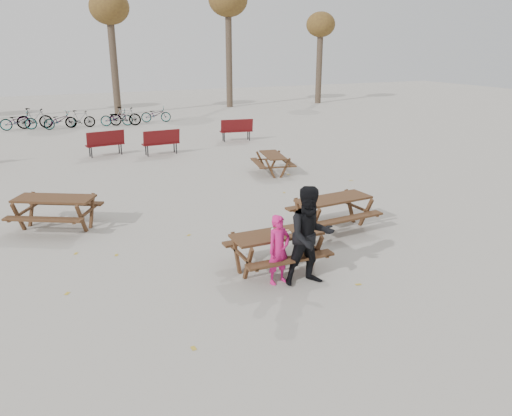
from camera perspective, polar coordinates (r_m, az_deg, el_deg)
name	(u,v)px	position (r m, az deg, el deg)	size (l,w,h in m)	color
ground	(276,269)	(10.19, 2.33, -6.97)	(80.00, 80.00, 0.00)	gray
main_picnic_table	(277,242)	(9.95, 2.37, -3.91)	(1.80, 1.45, 0.78)	#362113
food_tray	(286,233)	(9.87, 3.47, -2.84)	(0.18, 0.11, 0.04)	white
bread_roll	(286,231)	(9.86, 3.47, -2.61)	(0.14, 0.06, 0.05)	tan
soda_bottle	(273,233)	(9.71, 1.91, -2.83)	(0.07, 0.07, 0.17)	silver
child	(279,250)	(9.38, 2.62, -4.77)	(0.49, 0.32, 1.35)	#CC196D
adult	(310,236)	(9.28, 6.23, -3.24)	(0.93, 0.72, 1.91)	black
picnic_table_east	(333,213)	(12.31, 8.79, -0.62)	(1.85, 1.49, 0.80)	#362113
picnic_table_north	(56,213)	(13.11, -21.90, -0.56)	(1.87, 1.51, 0.81)	#362113
picnic_table_far	(273,164)	(17.49, 1.93, 5.07)	(1.57, 1.26, 0.68)	#362113
park_bench_row	(125,141)	(21.39, -14.70, 7.42)	(12.47, 2.14, 1.03)	maroon
bicycle_row	(82,118)	(29.01, -19.22, 9.68)	(9.04, 1.87, 1.09)	black
tree_row	(106,11)	(33.80, -16.77, 20.75)	(32.17, 3.52, 8.26)	#382B21
fallen_leaves	(250,226)	(12.47, -0.74, -2.07)	(11.00, 11.00, 0.01)	#B4972B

